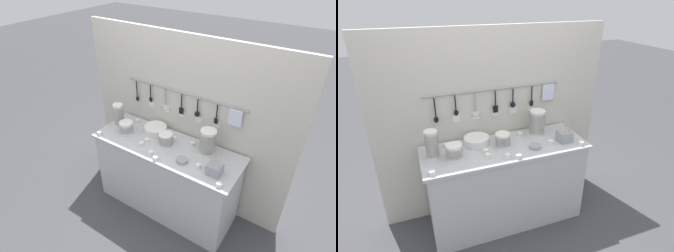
# 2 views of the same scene
# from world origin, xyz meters

# --- Properties ---
(ground_plane) EXTENTS (20.00, 20.00, 0.00)m
(ground_plane) POSITION_xyz_m (0.00, 0.00, 0.00)
(ground_plane) COLOR #424247
(counter) EXTENTS (1.58, 0.57, 0.86)m
(counter) POSITION_xyz_m (0.00, 0.00, 0.43)
(counter) COLOR #B7BABC
(counter) RESTS_ON ground
(back_wall) EXTENTS (2.38, 0.11, 1.94)m
(back_wall) POSITION_xyz_m (0.00, 0.32, 0.97)
(back_wall) COLOR beige
(back_wall) RESTS_ON ground
(bowl_stack_tall_left) EXTENTS (0.14, 0.14, 0.13)m
(bowl_stack_tall_left) POSITION_xyz_m (-0.02, 0.02, 0.93)
(bowl_stack_tall_left) COLOR silver
(bowl_stack_tall_left) RESTS_ON counter
(bowl_stack_back_corner) EXTENTS (0.11, 0.11, 0.26)m
(bowl_stack_back_corner) POSITION_xyz_m (-0.67, 0.04, 1.00)
(bowl_stack_back_corner) COLOR silver
(bowl_stack_back_corner) RESTS_ON counter
(bowl_stack_short_front) EXTENTS (0.16, 0.16, 0.27)m
(bowl_stack_short_front) POSITION_xyz_m (0.39, 0.13, 1.00)
(bowl_stack_short_front) COLOR silver
(bowl_stack_short_front) RESTS_ON counter
(bowl_stack_wide_centre) EXTENTS (0.15, 0.15, 0.14)m
(bowl_stack_wide_centre) POSITION_xyz_m (-0.49, -0.05, 0.93)
(bowl_stack_wide_centre) COLOR silver
(bowl_stack_wide_centre) RESTS_ON counter
(plate_stack) EXTENTS (0.25, 0.25, 0.07)m
(plate_stack) POSITION_xyz_m (-0.24, 0.14, 0.90)
(plate_stack) COLOR silver
(plate_stack) RESTS_ON counter
(steel_mixing_bowl) EXTENTS (0.11, 0.11, 0.03)m
(steel_mixing_bowl) POSITION_xyz_m (0.26, -0.12, 0.88)
(steel_mixing_bowl) COLOR #93969E
(steel_mixing_bowl) RESTS_ON counter
(cutlery_caddy) EXTENTS (0.13, 0.13, 0.25)m
(cutlery_caddy) POSITION_xyz_m (0.59, -0.10, 0.92)
(cutlery_caddy) COLOR #93969E
(cutlery_caddy) RESTS_ON counter
(cup_front_right) EXTENTS (0.05, 0.05, 0.04)m
(cup_front_right) POSITION_xyz_m (-0.05, -0.20, 0.89)
(cup_front_right) COLOR silver
(cup_front_right) RESTS_ON counter
(cup_edge_near) EXTENTS (0.05, 0.05, 0.04)m
(cup_edge_near) POSITION_xyz_m (-0.21, -0.05, 0.89)
(cup_edge_near) COLOR silver
(cup_edge_near) RESTS_ON counter
(cup_beside_plates) EXTENTS (0.05, 0.05, 0.04)m
(cup_beside_plates) POSITION_xyz_m (0.69, -0.23, 0.89)
(cup_beside_plates) COLOR silver
(cup_beside_plates) RESTS_ON counter
(cup_by_caddy) EXTENTS (0.05, 0.05, 0.04)m
(cup_by_caddy) POSITION_xyz_m (-0.53, 0.18, 0.89)
(cup_by_caddy) COLOR silver
(cup_by_caddy) RESTS_ON counter
(cup_back_left) EXTENTS (0.05, 0.05, 0.04)m
(cup_back_left) POSITION_xyz_m (-0.22, -0.14, 0.89)
(cup_back_left) COLOR silver
(cup_back_left) RESTS_ON counter
(cup_back_right) EXTENTS (0.05, 0.05, 0.04)m
(cup_back_right) POSITION_xyz_m (-0.71, -0.23, 0.89)
(cup_back_right) COLOR silver
(cup_back_right) RESTS_ON counter
(cup_centre) EXTENTS (0.05, 0.05, 0.04)m
(cup_centre) POSITION_xyz_m (0.43, -0.11, 0.89)
(cup_centre) COLOR silver
(cup_centre) RESTS_ON counter
(cup_front_left) EXTENTS (0.05, 0.05, 0.04)m
(cup_front_left) POSITION_xyz_m (0.22, 0.15, 0.89)
(cup_front_left) COLOR silver
(cup_front_left) RESTS_ON counter
(cup_edge_far) EXTENTS (0.05, 0.05, 0.04)m
(cup_edge_far) POSITION_xyz_m (0.04, -0.24, 0.89)
(cup_edge_far) COLOR silver
(cup_edge_far) RESTS_ON counter
(cup_mid_row) EXTENTS (0.05, 0.05, 0.04)m
(cup_mid_row) POSITION_xyz_m (0.01, 0.12, 0.89)
(cup_mid_row) COLOR silver
(cup_mid_row) RESTS_ON counter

